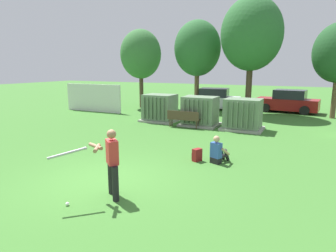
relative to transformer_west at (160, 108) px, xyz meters
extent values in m
plane|color=#3D752D|center=(2.88, -9.08, -0.79)|extent=(96.00, 96.00, 0.00)
cube|color=silver|center=(-6.24, 1.42, 0.21)|extent=(4.80, 0.12, 2.00)
cube|color=#9E9B93|center=(0.00, 0.01, -0.73)|extent=(2.10, 1.70, 0.12)
cube|color=slate|center=(0.00, 0.01, 0.08)|extent=(1.80, 1.40, 1.50)
cube|color=#5B7056|center=(-0.64, -0.75, 0.08)|extent=(0.06, 0.12, 1.27)
cube|color=#5B7056|center=(-0.38, -0.75, 0.08)|extent=(0.06, 0.12, 1.27)
cube|color=#5B7056|center=(-0.13, -0.75, 0.08)|extent=(0.06, 0.12, 1.27)
cube|color=#5B7056|center=(0.13, -0.75, 0.08)|extent=(0.06, 0.12, 1.27)
cube|color=#5B7056|center=(0.38, -0.75, 0.08)|extent=(0.06, 0.12, 1.27)
cube|color=#5B7056|center=(0.64, -0.75, 0.08)|extent=(0.06, 0.12, 1.27)
cube|color=#9E9B93|center=(2.63, -0.18, -0.73)|extent=(2.10, 1.70, 0.12)
cube|color=slate|center=(2.63, -0.18, 0.08)|extent=(1.80, 1.40, 1.50)
cube|color=#5B7056|center=(1.99, -0.94, 0.08)|extent=(0.06, 0.12, 1.27)
cube|color=#5B7056|center=(2.24, -0.94, 0.08)|extent=(0.06, 0.12, 1.27)
cube|color=#5B7056|center=(2.50, -0.94, 0.08)|extent=(0.06, 0.12, 1.27)
cube|color=#5B7056|center=(2.75, -0.94, 0.08)|extent=(0.06, 0.12, 1.27)
cube|color=#5B7056|center=(3.01, -0.94, 0.08)|extent=(0.06, 0.12, 1.27)
cube|color=#5B7056|center=(3.26, -0.94, 0.08)|extent=(0.06, 0.12, 1.27)
cube|color=#9E9B93|center=(5.01, -0.28, -0.73)|extent=(2.10, 1.70, 0.12)
cube|color=slate|center=(5.01, -0.28, 0.08)|extent=(1.80, 1.40, 1.50)
cube|color=#5B7056|center=(4.37, -1.04, 0.08)|extent=(0.06, 0.12, 1.27)
cube|color=#5B7056|center=(4.63, -1.04, 0.08)|extent=(0.06, 0.12, 1.27)
cube|color=#5B7056|center=(4.88, -1.04, 0.08)|extent=(0.06, 0.12, 1.27)
cube|color=#5B7056|center=(5.14, -1.04, 0.08)|extent=(0.06, 0.12, 1.27)
cube|color=#5B7056|center=(5.39, -1.04, 0.08)|extent=(0.06, 0.12, 1.27)
cube|color=#5B7056|center=(5.65, -1.04, 0.08)|extent=(0.06, 0.12, 1.27)
cube|color=#4C3828|center=(2.03, -1.08, -0.34)|extent=(1.81, 0.44, 0.05)
cube|color=#4C3828|center=(2.03, -1.26, -0.09)|extent=(1.80, 0.08, 0.44)
cylinder|color=#4C3828|center=(1.26, -0.96, -0.58)|extent=(0.06, 0.06, 0.42)
cylinder|color=#4C3828|center=(2.79, -0.92, -0.58)|extent=(0.06, 0.06, 0.42)
cylinder|color=#4C3828|center=(1.27, -1.24, -0.58)|extent=(0.06, 0.06, 0.42)
cylinder|color=#4C3828|center=(2.80, -1.20, -0.58)|extent=(0.06, 0.06, 0.42)
cylinder|color=black|center=(3.99, -10.02, -0.35)|extent=(0.16, 0.16, 0.88)
cylinder|color=black|center=(3.63, -9.71, -0.35)|extent=(0.16, 0.16, 0.88)
cube|color=red|center=(3.81, -9.87, 0.39)|extent=(0.46, 0.44, 0.60)
sphere|color=#9E7051|center=(3.81, -9.87, 0.84)|extent=(0.23, 0.23, 0.23)
cylinder|color=#9E7051|center=(3.63, -10.21, 0.55)|extent=(0.34, 0.52, 0.09)
cylinder|color=#9E7051|center=(3.49, -10.09, 0.55)|extent=(0.54, 0.28, 0.09)
cylinder|color=#B2B2B7|center=(3.12, -10.66, 0.48)|extent=(0.61, 0.68, 0.21)
sphere|color=#B2B2B7|center=(3.40, -10.34, 0.55)|extent=(0.08, 0.08, 0.08)
sphere|color=white|center=(3.11, -10.74, -0.74)|extent=(0.09, 0.09, 0.09)
cube|color=black|center=(5.36, -6.18, -0.69)|extent=(0.41, 0.35, 0.20)
cube|color=#3359B2|center=(5.36, -6.18, -0.33)|extent=(0.42, 0.34, 0.52)
sphere|color=tan|center=(5.36, -6.18, 0.06)|extent=(0.22, 0.22, 0.22)
cylinder|color=black|center=(5.35, -5.94, -0.57)|extent=(0.29, 0.47, 0.13)
cylinder|color=black|center=(5.44, -5.73, -0.56)|extent=(0.22, 0.32, 0.46)
cylinder|color=black|center=(5.54, -6.02, -0.57)|extent=(0.29, 0.47, 0.13)
cylinder|color=black|center=(5.62, -5.81, -0.56)|extent=(0.22, 0.32, 0.46)
cylinder|color=tan|center=(5.23, -5.89, -0.37)|extent=(0.23, 0.41, 0.32)
cylinder|color=tan|center=(5.65, -6.07, -0.37)|extent=(0.23, 0.41, 0.32)
cube|color=maroon|center=(4.70, -6.24, -0.57)|extent=(0.31, 0.37, 0.44)
cube|color=maroon|center=(4.58, -6.18, -0.63)|extent=(0.15, 0.23, 0.22)
cylinder|color=#4C3828|center=(-4.20, 4.89, 0.51)|extent=(0.32, 0.32, 2.60)
ellipsoid|color=#387038|center=(-4.20, 4.89, 3.43)|extent=(3.20, 3.20, 3.80)
cylinder|color=brown|center=(0.10, 6.04, 0.63)|extent=(0.35, 0.35, 2.85)
ellipsoid|color=#2D6633|center=(0.10, 6.04, 3.82)|extent=(3.50, 3.50, 4.16)
cylinder|color=#4C3828|center=(4.21, 5.25, 0.87)|extent=(0.41, 0.41, 3.32)
ellipsoid|color=#2D6633|center=(4.21, 5.25, 4.60)|extent=(4.09, 4.09, 4.86)
cylinder|color=brown|center=(9.47, 5.79, 0.47)|extent=(0.31, 0.31, 2.52)
cube|color=silver|center=(1.25, 6.43, -0.21)|extent=(4.37, 2.19, 0.80)
cube|color=#262B33|center=(1.40, 6.44, 0.51)|extent=(2.27, 1.80, 0.64)
cylinder|color=black|center=(0.06, 5.43, -0.47)|extent=(0.66, 0.30, 0.64)
cylinder|color=black|center=(-0.15, 7.11, -0.47)|extent=(0.66, 0.30, 0.64)
cylinder|color=black|center=(2.64, 5.74, -0.47)|extent=(0.66, 0.30, 0.64)
cylinder|color=black|center=(2.44, 7.43, -0.47)|extent=(0.66, 0.30, 0.64)
cube|color=maroon|center=(6.62, 7.30, -0.21)|extent=(4.36, 2.15, 0.80)
cube|color=#262B33|center=(6.77, 7.28, 0.51)|extent=(2.26, 1.78, 0.64)
cylinder|color=black|center=(5.23, 6.60, -0.47)|extent=(0.66, 0.29, 0.64)
cylinder|color=black|center=(5.42, 8.29, -0.47)|extent=(0.66, 0.29, 0.64)
cylinder|color=black|center=(7.82, 6.31, -0.47)|extent=(0.66, 0.29, 0.64)
cylinder|color=black|center=(8.01, 8.00, -0.47)|extent=(0.66, 0.29, 0.64)
camera|label=1|loc=(8.04, -15.47, 2.43)|focal=31.28mm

